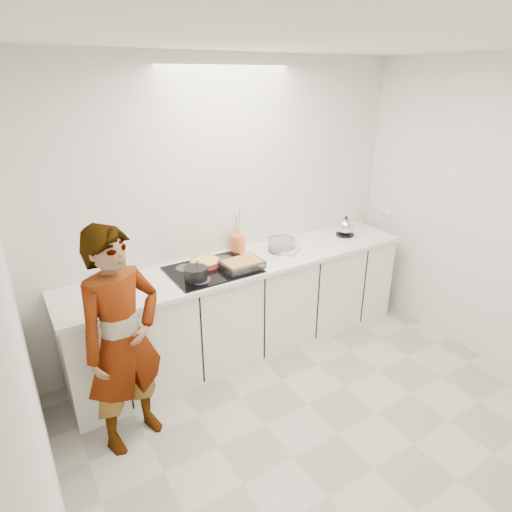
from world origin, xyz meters
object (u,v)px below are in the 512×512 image
utensil_crock (238,243)px  kettle (345,227)px  baking_dish (242,264)px  mixing_bowl (282,245)px  tart_dish (205,262)px  hob (212,270)px  cook (123,341)px  saucepan (196,273)px

utensil_crock → kettle: bearing=-9.8°
baking_dish → mixing_bowl: 0.55m
tart_dish → kettle: 1.55m
kettle → utensil_crock: (-1.15, 0.20, -0.00)m
hob → cook: size_ratio=0.45×
tart_dish → saucepan: saucepan is taller
utensil_crock → cook: (-1.29, -0.73, -0.19)m
tart_dish → kettle: (1.55, -0.06, 0.05)m
tart_dish → baking_dish: baking_dish is taller
hob → kettle: (1.53, 0.05, 0.08)m
saucepan → tart_dish: bearing=49.9°
tart_dish → mixing_bowl: size_ratio=1.00×
kettle → cook: 2.50m
saucepan → utensil_crock: bearing=31.4°
saucepan → utensil_crock: (0.59, 0.36, 0.02)m
tart_dish → kettle: bearing=-2.3°
mixing_bowl → baking_dish: bearing=-162.5°
mixing_bowl → cook: bearing=-161.9°
saucepan → baking_dish: size_ratio=0.72×
tart_dish → cook: (-0.89, -0.59, -0.14)m
baking_dish → cook: (-1.13, -0.37, -0.15)m
hob → cook: cook is taller
tart_dish → kettle: size_ratio=1.40×
saucepan → mixing_bowl: bearing=9.9°
utensil_crock → mixing_bowl: bearing=-28.2°
mixing_bowl → kettle: kettle is taller
hob → tart_dish: size_ratio=2.36×
hob → mixing_bowl: bearing=4.2°
saucepan → mixing_bowl: saucepan is taller
tart_dish → cook: bearing=-146.3°
kettle → utensil_crock: size_ratio=1.33×
hob → saucepan: bearing=-150.9°
mixing_bowl → hob: bearing=-175.8°
mixing_bowl → saucepan: bearing=-170.1°
mixing_bowl → utensil_crock: size_ratio=1.85×
baking_dish → mixing_bowl: bearing=17.5°
mixing_bowl → kettle: size_ratio=1.40×
hob → tart_dish: 0.12m
mixing_bowl → tart_dish: bearing=175.8°
saucepan → baking_dish: saucepan is taller
baking_dish → mixing_bowl: (0.52, 0.16, 0.01)m
kettle → cook: size_ratio=0.14×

